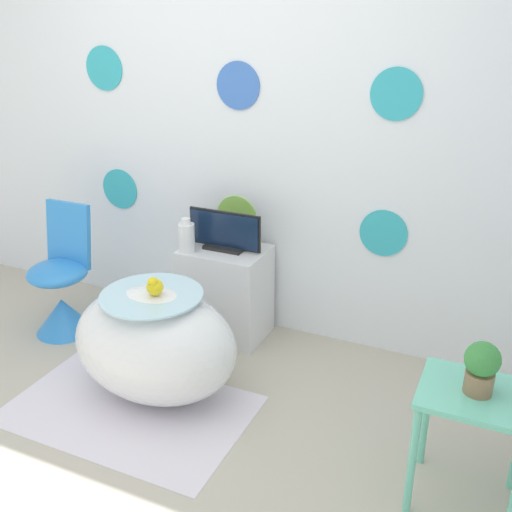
{
  "coord_description": "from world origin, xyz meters",
  "views": [
    {
      "loc": [
        1.56,
        -1.51,
        1.9
      ],
      "look_at": [
        0.51,
        0.78,
        0.85
      ],
      "focal_mm": 42.0,
      "sensor_mm": 36.0,
      "label": 1
    }
  ],
  "objects_px": {
    "chair": "(62,293)",
    "potted_plant_left": "(481,366)",
    "tv": "(225,233)",
    "vase": "(187,237)",
    "bathtub": "(155,344)"
  },
  "relations": [
    {
      "from": "tv",
      "to": "potted_plant_left",
      "type": "xyz_separation_m",
      "value": [
        1.51,
        -0.82,
        -0.02
      ]
    },
    {
      "from": "chair",
      "to": "tv",
      "type": "xyz_separation_m",
      "value": [
        0.95,
        0.39,
        0.41
      ]
    },
    {
      "from": "chair",
      "to": "potted_plant_left",
      "type": "distance_m",
      "value": 2.53
    },
    {
      "from": "chair",
      "to": "bathtub",
      "type": "bearing_deg",
      "value": -19.91
    },
    {
      "from": "chair",
      "to": "vase",
      "type": "xyz_separation_m",
      "value": [
        0.76,
        0.26,
        0.4
      ]
    },
    {
      "from": "vase",
      "to": "potted_plant_left",
      "type": "height_order",
      "value": "vase"
    },
    {
      "from": "chair",
      "to": "vase",
      "type": "relative_size",
      "value": 3.96
    },
    {
      "from": "tv",
      "to": "vase",
      "type": "relative_size",
      "value": 2.25
    },
    {
      "from": "tv",
      "to": "vase",
      "type": "height_order",
      "value": "tv"
    },
    {
      "from": "bathtub",
      "to": "vase",
      "type": "xyz_separation_m",
      "value": [
        -0.14,
        0.59,
        0.36
      ]
    },
    {
      "from": "tv",
      "to": "vase",
      "type": "distance_m",
      "value": 0.22
    },
    {
      "from": "bathtub",
      "to": "chair",
      "type": "relative_size",
      "value": 1.1
    },
    {
      "from": "tv",
      "to": "potted_plant_left",
      "type": "relative_size",
      "value": 2.12
    },
    {
      "from": "chair",
      "to": "tv",
      "type": "distance_m",
      "value": 1.1
    },
    {
      "from": "chair",
      "to": "tv",
      "type": "relative_size",
      "value": 1.76
    }
  ]
}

